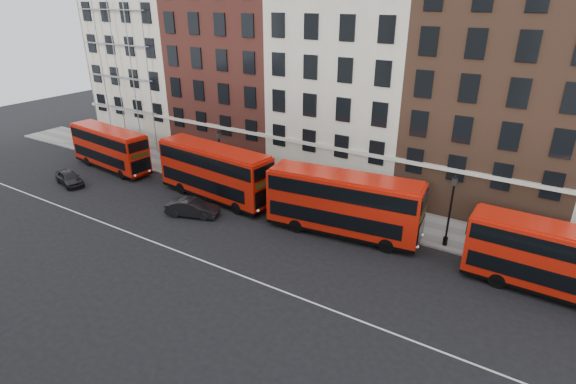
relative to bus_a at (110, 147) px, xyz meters
The scene contains 14 objects.
ground 22.01m from the bus_a, 16.82° to the right, with size 120.00×120.00×0.00m, color black.
pavement 21.48m from the bus_a, 11.24° to the left, with size 80.00×5.00×0.15m, color slate.
kerb 21.13m from the bus_a, ahead, with size 80.00×0.30×0.16m, color gray.
road_centre_line 22.66m from the bus_a, 21.69° to the right, with size 70.00×0.12×0.01m, color white.
building_terrace 24.96m from the bus_a, 29.21° to the left, with size 64.00×11.95×22.00m.
bus_a is the anchor object (origin of this frame).
bus_b 13.81m from the bus_a, ahead, with size 11.40×3.70×4.71m.
bus_c 25.96m from the bus_a, ahead, with size 11.49×4.05×4.73m.
bus_d 39.80m from the bus_a, ahead, with size 10.30×2.63×4.31m.
car_rear 5.18m from the bus_a, 88.56° to the right, with size 1.57×3.91×1.33m, color black.
car_front 15.03m from the bus_a, 14.13° to the right, with size 1.48×4.24×1.40m, color black.
lamp_post_left 12.86m from the bus_a, ahead, with size 0.44×0.44×5.33m.
lamp_post_right 33.08m from the bus_a, ahead, with size 0.44×0.44×5.33m.
iron_railings 21.96m from the bus_a, 16.90° to the left, with size 6.60×0.06×1.00m, color black, non-canonical shape.
Camera 1 is at (17.33, -20.73, 16.28)m, focal length 28.00 mm.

